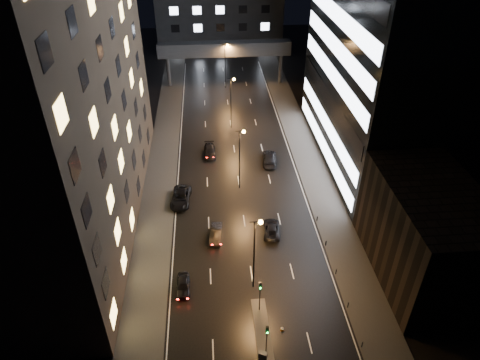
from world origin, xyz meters
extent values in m
plane|color=black|center=(0.00, 40.00, 0.00)|extent=(160.00, 160.00, 0.00)
cube|color=#383533|center=(-12.50, 35.00, 0.07)|extent=(5.00, 110.00, 0.15)
cube|color=#383533|center=(12.50, 35.00, 0.07)|extent=(5.00, 110.00, 0.15)
cube|color=#2D2319|center=(-22.50, 24.00, 20.00)|extent=(15.00, 48.00, 40.00)
cube|color=black|center=(20.00, 9.00, 6.00)|extent=(10.00, 18.00, 12.00)
cube|color=black|center=(25.00, 36.00, 22.50)|extent=(20.00, 36.00, 45.00)
cube|color=#333335|center=(0.00, 98.00, 12.50)|extent=(34.00, 14.00, 25.00)
cube|color=#333335|center=(0.00, 70.00, 8.50)|extent=(30.00, 3.00, 3.00)
cylinder|color=#333335|center=(-13.00, 70.00, 3.50)|extent=(0.80, 0.80, 7.00)
cylinder|color=#333335|center=(13.00, 70.00, 3.50)|extent=(0.80, 0.80, 7.00)
cube|color=#383533|center=(0.30, 2.00, 0.07)|extent=(1.60, 8.00, 0.15)
cylinder|color=black|center=(0.30, 4.50, 1.90)|extent=(0.12, 0.12, 3.50)
cube|color=black|center=(0.30, 4.50, 4.10)|extent=(0.28, 0.22, 0.90)
sphere|color=#0CFF33|center=(0.30, 4.36, 3.82)|extent=(0.18, 0.18, 0.18)
cylinder|color=black|center=(0.30, -1.00, 1.90)|extent=(0.12, 0.12, 3.50)
cube|color=black|center=(0.30, -1.00, 4.10)|extent=(0.28, 0.22, 0.90)
sphere|color=#0CFF33|center=(0.30, -1.14, 3.82)|extent=(0.18, 0.18, 0.18)
cylinder|color=black|center=(10.20, -1.00, 0.45)|extent=(0.12, 0.12, 0.90)
cylinder|color=black|center=(10.20, 4.00, 0.45)|extent=(0.12, 0.12, 0.90)
cylinder|color=black|center=(10.20, 9.00, 0.45)|extent=(0.12, 0.12, 0.90)
cylinder|color=black|center=(10.20, 14.00, 0.45)|extent=(0.12, 0.12, 0.90)
cylinder|color=black|center=(10.20, 19.00, 0.45)|extent=(0.12, 0.12, 0.90)
cylinder|color=black|center=(0.00, 8.00, 5.00)|extent=(0.18, 0.18, 10.00)
cylinder|color=black|center=(0.00, 8.00, 10.00)|extent=(1.20, 0.12, 0.12)
sphere|color=#FF9E38|center=(0.60, 8.00, 9.90)|extent=(0.50, 0.50, 0.50)
cylinder|color=black|center=(0.00, 28.00, 5.00)|extent=(0.18, 0.18, 10.00)
cylinder|color=black|center=(0.00, 28.00, 10.00)|extent=(1.20, 0.12, 0.12)
sphere|color=#FF9E38|center=(0.60, 28.00, 9.90)|extent=(0.50, 0.50, 0.50)
cylinder|color=black|center=(0.00, 48.00, 5.00)|extent=(0.18, 0.18, 10.00)
cylinder|color=black|center=(0.00, 48.00, 10.00)|extent=(1.20, 0.12, 0.12)
sphere|color=#FF9E38|center=(0.60, 48.00, 9.90)|extent=(0.50, 0.50, 0.50)
cylinder|color=black|center=(0.00, 68.00, 5.00)|extent=(0.18, 0.18, 10.00)
cylinder|color=black|center=(0.00, 68.00, 10.00)|extent=(1.20, 0.12, 0.12)
sphere|color=#FF9E38|center=(0.60, 68.00, 9.90)|extent=(0.50, 0.50, 0.50)
imported|color=black|center=(-8.21, 8.29, 0.66)|extent=(1.64, 3.89, 1.31)
imported|color=black|center=(-4.09, 16.82, 0.70)|extent=(1.99, 4.42, 1.41)
imported|color=black|center=(-9.00, 25.18, 0.81)|extent=(3.25, 6.06, 1.62)
imported|color=black|center=(-4.37, 38.31, 0.72)|extent=(2.12, 4.99, 1.44)
imported|color=black|center=(3.50, 17.28, 0.64)|extent=(2.62, 4.80, 1.28)
imported|color=black|center=(5.65, 35.03, 0.82)|extent=(2.94, 5.86, 1.63)
cube|color=#505053|center=(-0.10, -1.70, 0.81)|extent=(0.92, 0.75, 1.32)
cone|color=orange|center=(2.41, 1.72, 0.27)|extent=(0.52, 0.52, 0.54)
camera|label=1|loc=(-4.37, -26.05, 39.19)|focal=32.00mm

